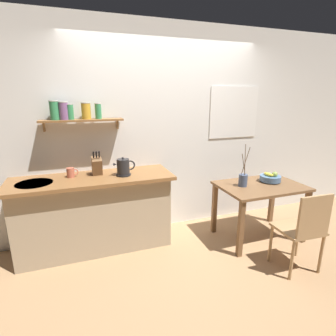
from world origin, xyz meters
name	(u,v)px	position (x,y,z in m)	size (l,w,h in m)	color
ground_plane	(182,245)	(0.00, 0.00, 0.00)	(14.00, 14.00, 0.00)	#A87F56
back_wall	(179,130)	(0.20, 0.65, 1.35)	(6.80, 0.11, 2.70)	white
kitchen_counter	(95,213)	(-1.00, 0.32, 0.46)	(1.83, 0.63, 0.91)	tan
wall_shelf	(75,114)	(-1.12, 0.49, 1.61)	(0.92, 0.20, 0.34)	brown
dining_table	(260,193)	(1.02, -0.12, 0.61)	(1.05, 0.71, 0.72)	brown
dining_chair_near	(304,227)	(0.98, -0.87, 0.51)	(0.44, 0.41, 0.90)	tan
fruit_bowl	(270,178)	(1.21, -0.05, 0.78)	(0.27, 0.27, 0.14)	#51759E
twig_vase	(243,180)	(0.77, -0.08, 0.81)	(0.11, 0.11, 0.53)	#475675
electric_kettle	(123,167)	(-0.65, 0.25, 1.01)	(0.25, 0.17, 0.22)	black
knife_block	(97,166)	(-0.94, 0.38, 1.02)	(0.11, 0.19, 0.29)	brown
coffee_mug_by_sink	(71,173)	(-1.23, 0.38, 0.97)	(0.13, 0.08, 0.11)	#C6664C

